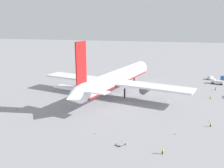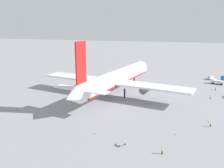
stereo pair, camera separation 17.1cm
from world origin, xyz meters
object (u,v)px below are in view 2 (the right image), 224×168
(baggage_cart_1, at_px, (121,144))
(ground_worker_1, at_px, (210,124))
(service_truck_0, at_px, (218,82))
(traffic_cone_3, at_px, (17,109))
(ground_worker_0, at_px, (216,89))
(airliner, at_px, (115,79))
(ground_worker_3, at_px, (162,151))
(baggage_cart_0, at_px, (83,69))
(service_van, at_px, (211,78))
(ground_worker_2, at_px, (210,97))
(traffic_cone_0, at_px, (95,133))
(traffic_cone_1, at_px, (209,121))
(traffic_cone_2, at_px, (175,134))

(baggage_cart_1, height_order, ground_worker_1, ground_worker_1)
(service_truck_0, height_order, traffic_cone_3, service_truck_0)
(ground_worker_0, bearing_deg, airliner, 113.03)
(ground_worker_1, height_order, ground_worker_3, ground_worker_3)
(airliner, height_order, baggage_cart_0, airliner)
(baggage_cart_1, bearing_deg, service_van, -20.76)
(ground_worker_0, bearing_deg, traffic_cone_3, 121.44)
(traffic_cone_3, bearing_deg, airliner, -48.71)
(baggage_cart_1, height_order, ground_worker_3, ground_worker_3)
(service_truck_0, xyz_separation_m, ground_worker_2, (-29.05, 7.06, -0.46))
(airliner, bearing_deg, ground_worker_0, -66.97)
(service_truck_0, distance_m, ground_worker_1, 61.32)
(service_truck_0, height_order, ground_worker_3, service_truck_0)
(service_van, xyz_separation_m, traffic_cone_0, (-85.52, 43.02, -0.76))
(traffic_cone_1, relative_size, traffic_cone_2, 1.00)
(ground_worker_3, bearing_deg, baggage_cart_1, 78.18)
(service_truck_0, bearing_deg, traffic_cone_2, 162.52)
(traffic_cone_1, bearing_deg, service_van, -7.26)
(airliner, relative_size, ground_worker_0, 41.59)
(ground_worker_2, distance_m, traffic_cone_2, 42.74)
(ground_worker_3, distance_m, traffic_cone_3, 59.19)
(ground_worker_1, relative_size, ground_worker_3, 0.96)
(traffic_cone_2, bearing_deg, baggage_cart_1, 124.52)
(airliner, relative_size, baggage_cart_1, 24.99)
(airliner, height_order, service_truck_0, airliner)
(service_truck_0, relative_size, traffic_cone_1, 12.81)
(service_truck_0, distance_m, baggage_cart_0, 86.60)
(baggage_cart_0, xyz_separation_m, ground_worker_1, (-81.82, -73.02, 0.11))
(traffic_cone_2, bearing_deg, ground_worker_1, -51.05)
(service_truck_0, relative_size, traffic_cone_0, 12.81)
(ground_worker_3, xyz_separation_m, traffic_cone_1, (25.25, -14.33, -0.61))
(service_truck_0, bearing_deg, ground_worker_0, 168.03)
(service_truck_0, xyz_separation_m, baggage_cart_1, (-79.23, 36.41, -1.02))
(airliner, xyz_separation_m, traffic_cone_3, (-28.07, 31.96, -7.32))
(baggage_cart_1, relative_size, traffic_cone_1, 5.18)
(service_truck_0, bearing_deg, ground_worker_2, 166.34)
(ground_worker_0, xyz_separation_m, traffic_cone_2, (-55.61, 18.90, -0.59))
(traffic_cone_2, relative_size, traffic_cone_3, 1.00)
(baggage_cart_1, xyz_separation_m, traffic_cone_3, (18.14, 44.22, 0.01))
(service_truck_0, height_order, ground_worker_1, service_truck_0)
(service_van, relative_size, traffic_cone_3, 9.09)
(traffic_cone_0, height_order, traffic_cone_3, same)
(traffic_cone_0, xyz_separation_m, traffic_cone_2, (5.29, -23.43, 0.00))
(traffic_cone_0, height_order, traffic_cone_2, same)
(service_truck_0, distance_m, ground_worker_2, 29.89)
(airliner, distance_m, ground_worker_3, 54.41)
(ground_worker_0, bearing_deg, baggage_cart_0, 66.62)
(ground_worker_3, bearing_deg, ground_worker_1, -33.81)
(baggage_cart_0, xyz_separation_m, traffic_cone_1, (-77.82, -73.12, -0.46))
(ground_worker_1, distance_m, ground_worker_2, 31.53)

